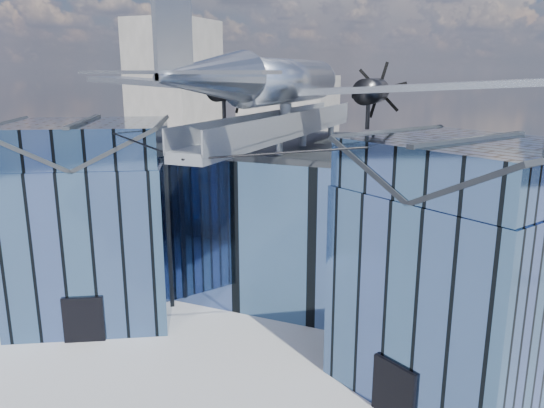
% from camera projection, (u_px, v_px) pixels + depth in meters
% --- Properties ---
extents(ground_plane, '(120.00, 120.00, 0.00)m').
position_uv_depth(ground_plane, '(258.00, 334.00, 30.15)').
color(ground_plane, gray).
extents(museum, '(32.88, 24.50, 17.60)m').
position_uv_depth(museum, '(296.00, 216.00, 33.99)').
color(museum, '#44608B').
rests_on(museum, ground).
extents(bg_towers, '(77.00, 24.50, 26.00)m').
position_uv_depth(bg_towers, '(423.00, 106.00, 72.13)').
color(bg_towers, gray).
rests_on(bg_towers, ground).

